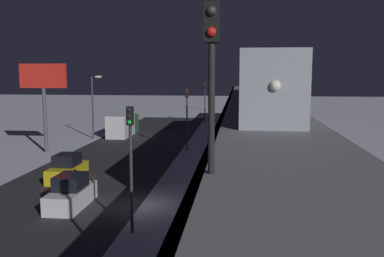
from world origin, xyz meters
TOP-DOWN VIEW (x-y plane):
  - ground_plane at (0.00, 0.00)m, footprint 240.00×240.00m
  - avenue_asphalt at (5.50, 0.00)m, footprint 11.00×99.25m
  - elevated_railway at (-7.24, -0.00)m, footprint 5.00×99.25m
  - subway_train at (-7.34, -11.52)m, footprint 2.94×36.87m
  - rail_signal at (-5.25, 14.47)m, footprint 0.36×0.41m
  - sedan_white at (4.10, 0.66)m, footprint 1.80×4.24m
  - sedan_yellow at (6.90, -5.44)m, footprint 1.80×4.14m
  - box_truck at (8.90, -27.85)m, footprint 2.40×7.40m
  - traffic_light_near at (-0.60, 4.33)m, footprint 0.32×0.44m
  - traffic_light_mid at (-0.60, -18.20)m, footprint 0.32×0.44m
  - traffic_light_far at (-0.60, -40.73)m, footprint 0.32×0.44m
  - traffic_light_distant at (-0.60, -63.26)m, footprint 0.32×0.44m
  - commercial_billboard at (13.44, -15.69)m, footprint 4.80×0.36m
  - street_lamp_far at (11.58, -25.00)m, footprint 1.35×0.44m

SIDE VIEW (x-z plane):
  - ground_plane at x=0.00m, z-range 0.00..0.00m
  - avenue_asphalt at x=5.50m, z-range 0.00..0.01m
  - sedan_white at x=4.10m, z-range -0.19..1.78m
  - sedan_yellow at x=6.90m, z-range -0.19..1.78m
  - box_truck at x=8.90m, z-range -0.05..2.75m
  - traffic_light_near at x=-0.60m, z-range 1.00..7.40m
  - traffic_light_mid at x=-0.60m, z-range 1.00..7.40m
  - traffic_light_far at x=-0.60m, z-range 1.00..7.40m
  - traffic_light_distant at x=-0.60m, z-range 1.00..7.40m
  - street_lamp_far at x=11.58m, z-range 0.99..8.64m
  - elevated_railway at x=-7.24m, z-range 2.03..7.68m
  - commercial_billboard at x=13.44m, z-range 2.38..11.28m
  - subway_train at x=-7.34m, z-range 5.73..9.13m
  - rail_signal at x=-5.25m, z-range 6.37..10.37m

